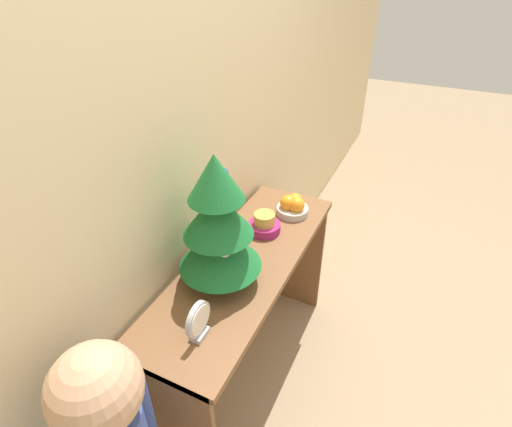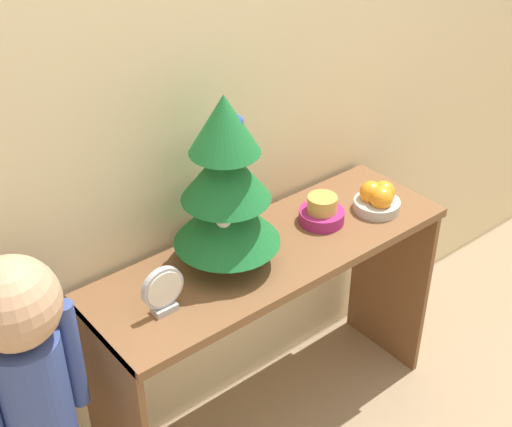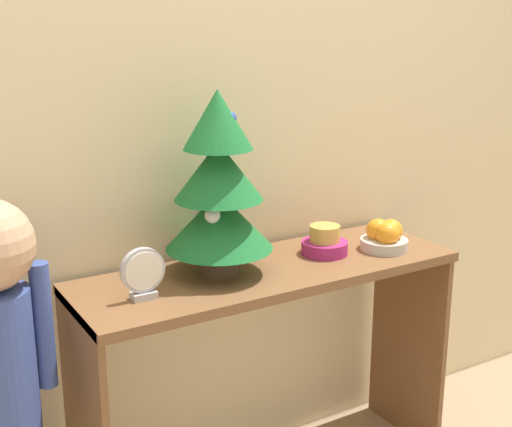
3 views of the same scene
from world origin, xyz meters
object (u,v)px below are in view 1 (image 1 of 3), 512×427
fruit_bowl (293,206)px  singing_bowl (264,224)px  mini_tree (218,225)px  desk_clock (198,321)px

fruit_bowl → singing_bowl: (-0.19, 0.06, -0.01)m
mini_tree → singing_bowl: size_ratio=3.65×
fruit_bowl → singing_bowl: 0.21m
desk_clock → singing_bowl: bearing=4.7°
fruit_bowl → singing_bowl: size_ratio=1.05×
fruit_bowl → desk_clock: bearing=179.2°
fruit_bowl → desk_clock: size_ratio=1.08×
mini_tree → singing_bowl: (0.37, -0.02, -0.23)m
mini_tree → singing_bowl: mini_tree is taller
mini_tree → desk_clock: bearing=-165.5°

